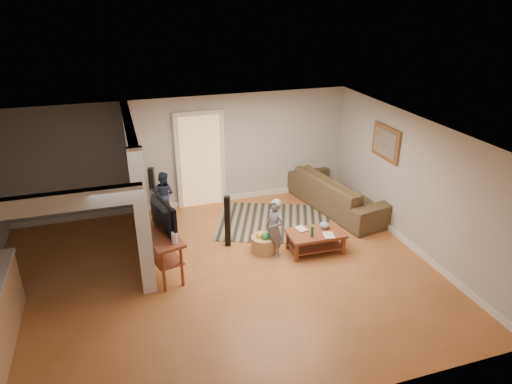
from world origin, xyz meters
TOP-DOWN VIEW (x-y plane):
  - ground at (0.00, 0.00)m, footprint 7.50×7.50m
  - room_shell at (-1.07, 0.43)m, footprint 7.54×6.02m
  - area_rug at (1.60, 1.57)m, footprint 2.97×2.60m
  - sofa at (3.18, 1.79)m, footprint 1.53×2.81m
  - coffee_table at (1.92, 0.24)m, footprint 1.07×0.65m
  - tv_console at (-0.93, 0.40)m, footprint 0.79×1.35m
  - speaker_left at (0.40, 0.95)m, footprint 0.14×0.14m
  - speaker_right at (-0.82, 2.67)m, footprint 0.14×0.14m
  - toy_basket at (0.99, 0.53)m, footprint 0.48×0.48m
  - child at (1.14, 0.37)m, footprint 0.41×0.48m
  - toddler at (-0.60, 2.61)m, footprint 0.63×0.61m

SIDE VIEW (x-z plane):
  - ground at x=0.00m, z-range 0.00..0.00m
  - sofa at x=3.18m, z-range -0.39..0.39m
  - child at x=1.14m, z-range -0.56..0.56m
  - toddler at x=-0.60m, z-range -0.51..0.51m
  - area_rug at x=1.60m, z-range 0.00..0.01m
  - toy_basket at x=0.99m, z-range -0.04..0.39m
  - coffee_table at x=1.92m, z-range 0.01..0.63m
  - speaker_left at x=0.40m, z-range 0.00..1.04m
  - speaker_right at x=-0.82m, z-range 0.00..1.12m
  - tv_console at x=-0.93m, z-range 0.18..1.28m
  - room_shell at x=-1.07m, z-range 0.20..2.72m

